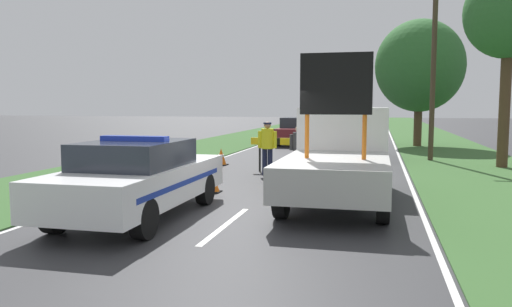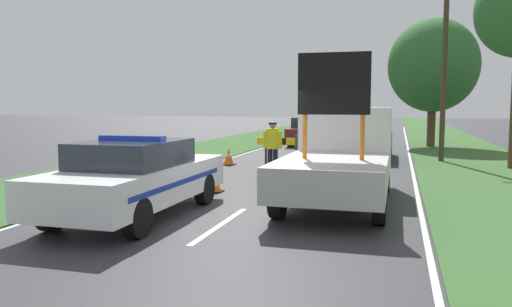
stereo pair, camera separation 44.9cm
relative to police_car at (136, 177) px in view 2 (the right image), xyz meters
name	(u,v)px [view 2 (the right image)]	position (x,y,z in m)	size (l,w,h in m)	color
ground_plane	(238,213)	(1.86, 0.83, -0.79)	(160.00, 160.00, 0.00)	#333335
lane_markings	(329,152)	(1.86, 14.81, -0.79)	(7.32, 57.50, 0.01)	silver
grass_verge_left	(246,140)	(-4.13, 20.83, -0.77)	(4.54, 120.00, 0.03)	#38602D
grass_verge_right	(452,145)	(7.84, 20.83, -0.77)	(4.54, 120.00, 0.03)	#38602D
police_car	(136,177)	(0.00, 0.00, 0.00)	(1.93, 4.90, 1.62)	white
work_truck	(342,153)	(3.71, 3.01, 0.29)	(2.17, 5.76, 3.25)	white
road_barrier	(301,144)	(1.93, 7.24, 0.15)	(2.97, 0.08, 1.13)	black
police_officer	(273,144)	(1.18, 6.42, 0.21)	(0.61, 0.39, 1.69)	#191E38
pedestrian_civilian	(304,147)	(2.14, 6.62, 0.13)	(0.56, 0.36, 1.56)	#191E38
traffic_cone_near_police	(292,176)	(2.28, 4.15, -0.47)	(0.46, 0.46, 0.64)	black
traffic_cone_centre_front	(229,157)	(-1.04, 8.57, -0.48)	(0.45, 0.45, 0.62)	black
traffic_cone_near_truck	(215,182)	(0.52, 3.03, -0.54)	(0.37, 0.37, 0.51)	black
queued_car_hatch_blue	(368,139)	(3.78, 12.26, 0.00)	(1.88, 4.41, 1.49)	navy
queued_car_wagon_maroon	(310,131)	(0.23, 18.73, 0.00)	(1.89, 4.63, 1.52)	maroon
roadside_tree_near_left	(433,65)	(6.62, 19.00, 3.47)	(4.61, 4.61, 6.69)	#4C3823
utility_pole	(444,63)	(6.61, 11.89, 3.02)	(1.20, 0.20, 7.38)	#473828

